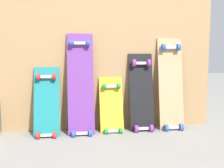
{
  "coord_description": "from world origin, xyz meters",
  "views": [
    {
      "loc": [
        -0.36,
        -2.36,
        0.7
      ],
      "look_at": [
        0.0,
        -0.07,
        0.43
      ],
      "focal_mm": 43.16,
      "sensor_mm": 36.0,
      "label": 1
    }
  ],
  "objects_px": {
    "skateboard_yellow": "(112,109)",
    "skateboard_black": "(142,96)",
    "skateboard_purple": "(81,88)",
    "skateboard_natural": "(171,87)",
    "skateboard_teal": "(47,106)"
  },
  "relations": [
    {
      "from": "skateboard_yellow",
      "to": "skateboard_black",
      "type": "height_order",
      "value": "skateboard_black"
    },
    {
      "from": "skateboard_purple",
      "to": "skateboard_yellow",
      "type": "height_order",
      "value": "skateboard_purple"
    },
    {
      "from": "skateboard_natural",
      "to": "skateboard_teal",
      "type": "bearing_deg",
      "value": -178.5
    },
    {
      "from": "skateboard_purple",
      "to": "skateboard_yellow",
      "type": "xyz_separation_m",
      "value": [
        0.27,
        0.01,
        -0.19
      ]
    },
    {
      "from": "skateboard_teal",
      "to": "skateboard_yellow",
      "type": "xyz_separation_m",
      "value": [
        0.56,
        0.02,
        -0.05
      ]
    },
    {
      "from": "skateboard_black",
      "to": "skateboard_purple",
      "type": "bearing_deg",
      "value": -177.94
    },
    {
      "from": "skateboard_teal",
      "to": "skateboard_natural",
      "type": "xyz_separation_m",
      "value": [
        1.11,
        0.03,
        0.13
      ]
    },
    {
      "from": "skateboard_teal",
      "to": "skateboard_black",
      "type": "height_order",
      "value": "skateboard_black"
    },
    {
      "from": "skateboard_yellow",
      "to": "skateboard_natural",
      "type": "distance_m",
      "value": 0.58
    },
    {
      "from": "skateboard_yellow",
      "to": "skateboard_natural",
      "type": "height_order",
      "value": "skateboard_natural"
    },
    {
      "from": "skateboard_black",
      "to": "skateboard_yellow",
      "type": "bearing_deg",
      "value": -178.92
    },
    {
      "from": "skateboard_purple",
      "to": "skateboard_black",
      "type": "height_order",
      "value": "skateboard_purple"
    },
    {
      "from": "skateboard_purple",
      "to": "skateboard_natural",
      "type": "distance_m",
      "value": 0.82
    },
    {
      "from": "skateboard_purple",
      "to": "skateboard_black",
      "type": "relative_size",
      "value": 1.24
    },
    {
      "from": "skateboard_purple",
      "to": "skateboard_black",
      "type": "xyz_separation_m",
      "value": [
        0.55,
        0.02,
        -0.08
      ]
    }
  ]
}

